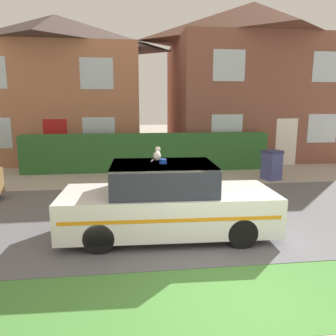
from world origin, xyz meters
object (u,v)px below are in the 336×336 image
Objects in this scene: police_car at (167,202)px; house_right at (251,80)px; house_left at (59,87)px; cat at (157,155)px; wheelie_bin at (272,165)px.

police_car is 0.52× the size of house_right.
house_right is (5.81, 10.84, 3.28)m from police_car.
house_left reaches higher than police_car.
cat is at bearing -144.38° from police_car.
police_car is 12.30m from house_left.
house_right reaches higher than cat.
house_left is at bearing 177.98° from house_right.
wheelie_bin is at bearing -102.59° from house_right.
house_left is 11.22m from wheelie_bin.
cat is 0.03× the size of house_right.
house_left is at bearing 112.62° from police_car.
police_car is at bearing -118.20° from house_right.
cat is 0.26× the size of wheelie_bin.
cat is 12.16m from house_left.
house_left is at bearing 34.11° from cat.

